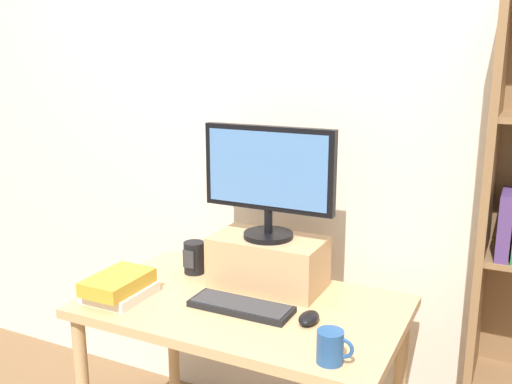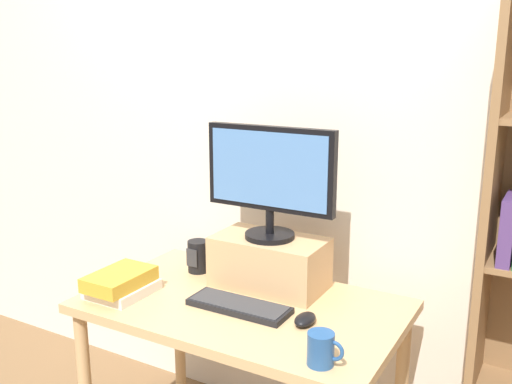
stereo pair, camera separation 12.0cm
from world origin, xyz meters
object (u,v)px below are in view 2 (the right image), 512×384
object	(u,v)px
computer_monitor	(270,176)
coffee_mug	(322,349)
computer_mouse	(305,319)
desk_speaker	(198,256)
riser_box	(270,262)
book_stack	(121,283)
keyboard	(239,306)
desk	(243,325)

from	to	relation	value
computer_monitor	coffee_mug	world-z (taller)	computer_monitor
computer_monitor	computer_mouse	xyz separation A→B (m)	(0.26, -0.22, -0.42)
coffee_mug	desk_speaker	world-z (taller)	desk_speaker
riser_box	book_stack	xyz separation A→B (m)	(-0.45, -0.35, -0.05)
computer_monitor	computer_mouse	world-z (taller)	computer_monitor
keyboard	desk_speaker	distance (m)	0.41
keyboard	computer_mouse	distance (m)	0.25
book_stack	coffee_mug	size ratio (longest dim) A/B	2.28
desk_speaker	computer_monitor	bearing A→B (deg)	1.28
riser_box	computer_mouse	world-z (taller)	riser_box
keyboard	desk_speaker	bearing A→B (deg)	146.08
computer_mouse	desk	bearing A→B (deg)	170.02
computer_monitor	coffee_mug	xyz separation A→B (m)	(0.41, -0.43, -0.39)
riser_box	desk_speaker	size ratio (longest dim) A/B	3.24
riser_box	coffee_mug	bearing A→B (deg)	-46.98
keyboard	desk_speaker	xyz separation A→B (m)	(-0.34, 0.23, 0.05)
riser_box	desk_speaker	xyz separation A→B (m)	(-0.33, -0.01, -0.03)
desk	keyboard	size ratio (longest dim) A/B	3.08
keyboard	book_stack	xyz separation A→B (m)	(-0.45, -0.11, 0.03)
book_stack	desk	bearing A→B (deg)	21.46
computer_mouse	desk_speaker	world-z (taller)	desk_speaker
riser_box	coffee_mug	distance (m)	0.60
computer_mouse	book_stack	distance (m)	0.72
coffee_mug	keyboard	bearing A→B (deg)	153.56
desk	keyboard	world-z (taller)	keyboard
book_stack	riser_box	bearing A→B (deg)	37.74
computer_monitor	book_stack	distance (m)	0.69
desk	riser_box	xyz separation A→B (m)	(0.02, 0.18, 0.19)
computer_mouse	coffee_mug	world-z (taller)	coffee_mug
book_stack	computer_monitor	bearing A→B (deg)	37.62
desk	book_stack	bearing A→B (deg)	-158.54
computer_mouse	coffee_mug	distance (m)	0.26
computer_mouse	desk_speaker	bearing A→B (deg)	159.83
desk	riser_box	bearing A→B (deg)	84.60
desk	coffee_mug	size ratio (longest dim) A/B	10.21
computer_monitor	desk_speaker	size ratio (longest dim) A/B	3.92
riser_box	computer_mouse	bearing A→B (deg)	-41.25
desk	book_stack	world-z (taller)	book_stack
keyboard	book_stack	world-z (taller)	book_stack
riser_box	desk_speaker	world-z (taller)	riser_box
computer_monitor	keyboard	distance (m)	0.49
book_stack	desk_speaker	bearing A→B (deg)	71.08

